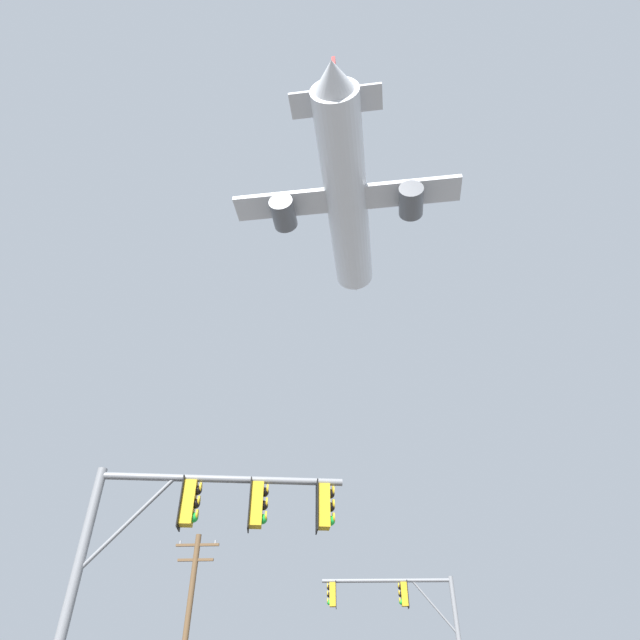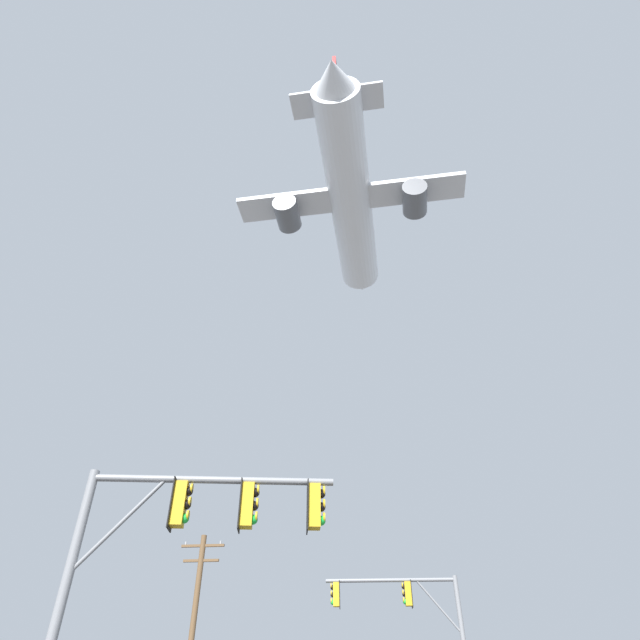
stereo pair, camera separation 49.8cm
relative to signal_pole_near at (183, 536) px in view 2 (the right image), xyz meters
The scene contains 4 objects.
signal_pole_near is the anchor object (origin of this frame).
signal_pole_far 14.81m from the signal_pole_near, 68.72° to the left, with size 5.55×0.55×6.08m.
utility_pole 17.32m from the signal_pole_near, 105.57° to the left, with size 2.20×0.28×8.66m.
airplane 38.88m from the signal_pole_near, 79.76° to the left, with size 19.63×25.41×6.93m.
Camera 2 is at (1.03, -3.71, 1.73)m, focal length 29.47 mm.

